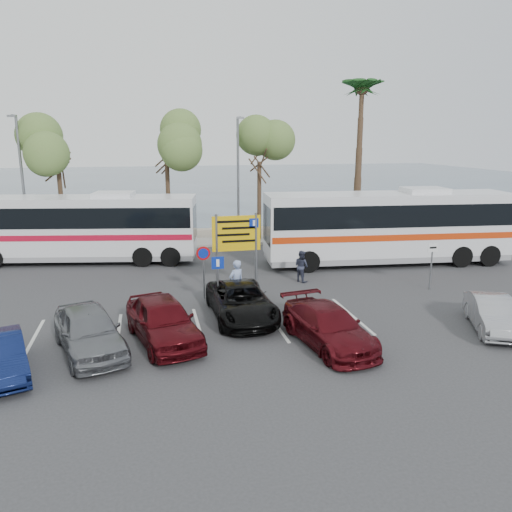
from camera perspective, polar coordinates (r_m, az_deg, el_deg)
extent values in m
plane|color=#323235|center=(19.93, -3.40, -6.88)|extent=(120.00, 120.00, 0.00)
cube|color=gray|center=(33.31, -7.21, 1.50)|extent=(44.00, 2.40, 0.15)
cube|color=#A29581|center=(35.22, -7.52, 2.52)|extent=(48.00, 0.80, 0.60)
plane|color=#394A5C|center=(78.82, -10.37, 8.23)|extent=(140.00, 140.00, 0.00)
cylinder|color=#382619|center=(33.15, -21.30, 5.19)|extent=(0.28, 0.28, 5.04)
cylinder|color=#382619|center=(32.74, -9.98, 6.30)|extent=(0.28, 0.28, 5.60)
cylinder|color=#382619|center=(33.55, 0.37, 6.32)|extent=(0.28, 0.28, 5.18)
cylinder|color=#382619|center=(35.54, 11.64, 10.35)|extent=(0.48, 0.48, 10.00)
cylinder|color=slate|center=(32.97, -25.08, 7.40)|extent=(0.16, 0.16, 8.00)
cylinder|color=slate|center=(32.44, -25.96, 14.25)|extent=(0.12, 0.90, 0.12)
cube|color=slate|center=(31.95, -26.16, 14.17)|extent=(0.45, 0.25, 0.12)
cylinder|color=slate|center=(32.72, -2.06, 8.61)|extent=(0.16, 0.16, 8.00)
cylinder|color=slate|center=(32.18, -1.97, 15.57)|extent=(0.12, 0.90, 0.12)
cube|color=slate|center=(31.68, -1.80, 15.51)|extent=(0.45, 0.25, 0.12)
cylinder|color=slate|center=(22.46, -4.50, 0.25)|extent=(0.12, 0.12, 3.60)
cylinder|color=slate|center=(22.77, -0.01, 0.47)|extent=(0.12, 0.12, 3.60)
cube|color=#E3B10B|center=(22.41, -2.26, 2.60)|extent=(2.20, 0.06, 1.60)
cube|color=#0C2699|center=(22.44, -0.24, 3.79)|extent=(0.42, 0.01, 0.42)
cylinder|color=slate|center=(21.78, -6.00, -2.11)|extent=(0.07, 0.07, 2.20)
cylinder|color=#B20C0C|center=(21.52, -6.05, 0.31)|extent=(0.60, 0.03, 0.60)
cylinder|color=slate|center=(20.30, -4.36, -3.23)|extent=(0.07, 0.07, 2.20)
cube|color=#0C2699|center=(20.05, -4.39, -0.78)|extent=(0.50, 0.03, 0.50)
cylinder|color=slate|center=(24.35, 19.38, -1.14)|extent=(0.07, 0.07, 2.20)
cube|color=white|center=(24.13, 19.57, 0.91)|extent=(0.50, 0.03, 0.40)
cube|color=silver|center=(29.59, -19.33, 3.41)|extent=(12.94, 4.88, 3.11)
cube|color=black|center=(29.50, -19.41, 4.46)|extent=(12.70, 4.88, 1.11)
cube|color=#B30D27|center=(29.67, -19.25, 2.45)|extent=(12.82, 4.89, 0.32)
cube|color=gray|center=(29.88, -19.10, 0.47)|extent=(12.81, 4.83, 0.58)
cube|color=silver|center=(29.36, -19.58, 6.64)|extent=(2.38, 2.03, 0.25)
cube|color=silver|center=(28.49, 14.79, 3.64)|extent=(13.69, 4.03, 3.32)
cube|color=black|center=(28.40, 14.86, 4.81)|extent=(13.42, 4.05, 1.18)
cube|color=red|center=(28.59, 14.73, 2.59)|extent=(13.56, 4.05, 0.34)
cube|color=gray|center=(28.81, 14.59, 0.39)|extent=(13.55, 3.99, 0.62)
cube|color=silver|center=(28.26, 15.01, 7.22)|extent=(2.40, 1.99, 0.27)
imported|color=slate|center=(17.35, -18.55, -8.06)|extent=(3.04, 4.81, 1.53)
imported|color=#0F1A48|center=(16.85, -27.15, -10.11)|extent=(2.36, 3.92, 1.22)
imported|color=#520D14|center=(17.23, 8.28, -7.98)|extent=(2.56, 4.81, 1.33)
imported|color=#4E0B10|center=(17.57, -10.58, -7.23)|extent=(2.92, 4.90, 1.56)
imported|color=black|center=(19.51, -1.69, -5.23)|extent=(2.34, 4.88, 1.34)
imported|color=#99999E|center=(20.28, 25.40, -6.00)|extent=(2.66, 3.96, 1.23)
imported|color=#8C9FCB|center=(20.80, -2.27, -3.12)|extent=(0.86, 0.75, 1.98)
imported|color=#2E3245|center=(24.42, 5.21, -1.16)|extent=(0.88, 0.95, 1.56)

